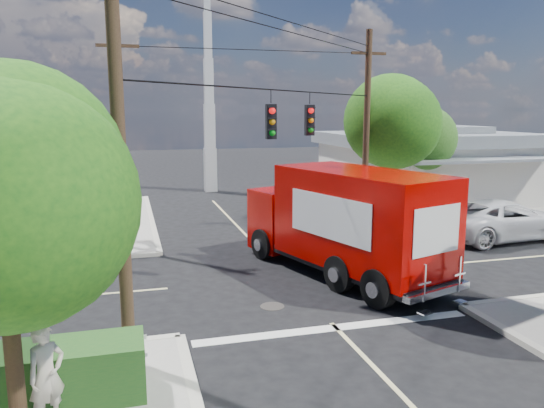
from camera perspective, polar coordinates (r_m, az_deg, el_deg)
name	(u,v)px	position (r m, az deg, el deg)	size (l,w,h in m)	color
ground	(288,278)	(18.08, 1.69, -7.96)	(120.00, 120.00, 0.00)	black
sidewalk_ne	(411,206)	(32.10, 14.70, -0.16)	(14.12, 14.12, 0.14)	#A09A90
sidewalk_nw	(4,227)	(28.46, -26.84, -2.21)	(14.12, 14.12, 0.14)	#A09A90
road_markings	(301,292)	(16.75, 3.19, -9.44)	(32.00, 32.00, 0.01)	beige
building_ne	(427,165)	(33.54, 16.35, 4.08)	(11.80, 10.20, 4.50)	white
radio_tower	(209,109)	(36.85, -6.77, 10.09)	(0.80, 0.80, 17.00)	silver
tree_ne_front	(391,128)	(26.24, 12.66, 8.03)	(4.21, 4.14, 6.66)	#422D1C
tree_ne_back	(415,137)	(29.45, 15.11, 7.00)	(3.77, 3.66, 5.82)	#422D1C
palm_nw_front	(65,123)	(24.06, -21.39, 8.08)	(3.01, 3.08, 5.59)	#422D1C
palm_nw_back	(20,131)	(25.83, -25.44, 7.06)	(3.01, 3.08, 5.19)	#422D1C
utility_poles	(231,137)	(18.39, -4.47, 7.17)	(12.00, 10.68, 9.00)	#473321
vending_boxes	(380,214)	(25.88, 11.50, -1.05)	(1.90, 0.50, 1.10)	#A1271C
delivery_truck	(344,222)	(18.07, 7.76, -1.92)	(5.02, 8.85, 3.68)	black
parked_car	(504,220)	(25.33, 23.68, -1.54)	(2.88, 6.23, 1.73)	silver
pedestrian	(46,376)	(10.40, -23.10, -16.62)	(0.68, 0.45, 1.86)	beige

